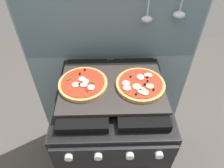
{
  "coord_description": "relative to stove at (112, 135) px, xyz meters",
  "views": [
    {
      "loc": [
        -0.02,
        -0.77,
        1.65
      ],
      "look_at": [
        0.0,
        0.0,
        0.93
      ],
      "focal_mm": 32.87,
      "sensor_mm": 36.0,
      "label": 1
    }
  ],
  "objects": [
    {
      "name": "kitchen_backsplash",
      "position": [
        0.0,
        0.34,
        0.34
      ],
      "size": [
        1.1,
        0.09,
        1.55
      ],
      "color": "#7A939E",
      "rests_on": "ground_plane"
    },
    {
      "name": "pizza_left",
      "position": [
        -0.15,
        0.01,
        0.48
      ],
      "size": [
        0.25,
        0.25,
        0.03
      ],
      "color": "tan",
      "rests_on": "baking_tray"
    },
    {
      "name": "baking_tray",
      "position": [
        0.0,
        0.0,
        0.46
      ],
      "size": [
        0.54,
        0.38,
        0.02
      ],
      "primitive_type": "cube",
      "color": "#2D2826",
      "rests_on": "stove"
    },
    {
      "name": "stove",
      "position": [
        0.0,
        0.0,
        0.0
      ],
      "size": [
        0.6,
        0.64,
        0.9
      ],
      "color": "black",
      "rests_on": "ground_plane"
    },
    {
      "name": "ground_plane",
      "position": [
        0.0,
        0.0,
        -0.45
      ],
      "size": [
        4.0,
        4.0,
        0.0
      ],
      "primitive_type": "plane",
      "color": "#4C4742"
    },
    {
      "name": "pizza_right",
      "position": [
        0.15,
        -0.01,
        0.48
      ],
      "size": [
        0.25,
        0.25,
        0.03
      ],
      "color": "tan",
      "rests_on": "baking_tray"
    }
  ]
}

